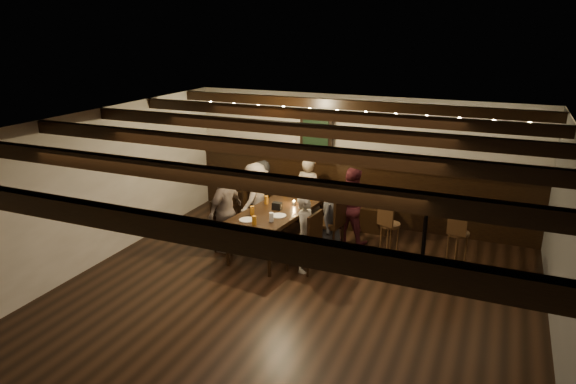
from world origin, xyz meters
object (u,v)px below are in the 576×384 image
at_px(chair_left_near, 257,218).
at_px(person_bench_left, 262,192).
at_px(person_left_far, 225,211).
at_px(high_top_table, 425,227).
at_px(person_bench_centre, 308,194).
at_px(person_right_far, 306,234).
at_px(chair_right_far, 304,252).
at_px(dining_table, 279,212).
at_px(bar_stool_right, 456,253).
at_px(person_bench_right, 351,205).
at_px(bar_stool_left, 389,243).
at_px(person_left_near, 255,198).
at_px(chair_left_far, 228,235).
at_px(chair_right_near, 330,232).
at_px(person_right_near, 332,216).

height_order(chair_left_near, person_bench_left, person_bench_left).
height_order(person_left_far, high_top_table, person_left_far).
relative_size(person_bench_centre, person_right_far, 1.13).
bearing_deg(chair_right_far, person_bench_left, 50.20).
bearing_deg(dining_table, bar_stool_right, 10.50).
height_order(chair_right_far, person_bench_right, person_bench_right).
bearing_deg(dining_table, bar_stool_left, 10.97).
height_order(person_left_near, person_left_far, person_left_far).
bearing_deg(chair_left_far, bar_stool_right, 105.43).
bearing_deg(chair_left_near, bar_stool_left, 87.61).
relative_size(person_right_far, bar_stool_left, 1.22).
distance_m(person_bench_left, person_left_far, 1.36).
bearing_deg(person_bench_right, person_right_far, 83.66).
xyz_separation_m(chair_right_far, person_right_far, (0.03, -0.00, 0.31)).
distance_m(chair_left_far, person_bench_left, 1.40).
relative_size(chair_right_near, person_bench_left, 0.79).
height_order(person_left_near, bar_stool_left, person_left_near).
distance_m(dining_table, person_bench_right, 1.27).
xyz_separation_m(person_bench_centre, bar_stool_left, (1.69, -0.91, -0.32)).
height_order(chair_left_far, bar_stool_right, bar_stool_right).
xyz_separation_m(person_left_near, person_right_near, (1.49, -0.18, -0.06)).
relative_size(chair_right_near, person_bench_right, 0.72).
relative_size(dining_table, chair_right_near, 2.11).
xyz_separation_m(chair_left_far, high_top_table, (3.08, 0.70, 0.37)).
relative_size(person_bench_centre, person_right_near, 1.16).
bearing_deg(chair_right_near, person_left_near, 90.00).
relative_size(chair_right_far, person_bench_right, 0.72).
relative_size(chair_right_far, person_left_near, 0.74).
bearing_deg(person_bench_left, person_bench_right, 180.00).
bearing_deg(person_right_far, dining_table, 59.04).
distance_m(chair_right_far, person_bench_left, 2.13).
distance_m(person_bench_left, person_right_near, 1.71).
bearing_deg(person_left_near, person_bench_right, 105.26).
bearing_deg(dining_table, person_left_near, 149.04).
distance_m(person_bench_right, person_right_far, 1.36).
bearing_deg(person_bench_left, bar_stool_left, 168.32).
distance_m(person_right_near, high_top_table, 1.52).
bearing_deg(person_right_far, person_left_near, 59.04).
relative_size(dining_table, person_left_far, 1.45).
bearing_deg(person_right_near, person_left_near, 90.00).
bearing_deg(bar_stool_left, chair_left_near, -168.37).
relative_size(person_bench_centre, bar_stool_right, 1.38).
bearing_deg(person_bench_centre, chair_right_near, 140.21).
xyz_separation_m(dining_table, person_left_far, (-0.80, -0.36, 0.03)).
height_order(chair_right_far, high_top_table, high_top_table).
bearing_deg(chair_right_far, dining_table, 58.00).
bearing_deg(person_right_near, dining_table, 120.96).
bearing_deg(chair_left_near, dining_table, 57.95).
xyz_separation_m(chair_left_near, bar_stool_left, (2.47, -0.40, 0.10)).
xyz_separation_m(chair_left_far, chair_right_far, (1.43, -0.17, 0.02)).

